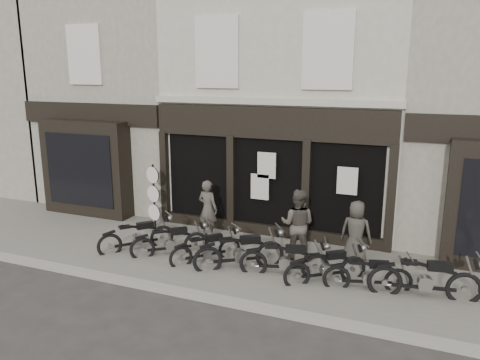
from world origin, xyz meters
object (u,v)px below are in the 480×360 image
at_px(motorcycle_0, 137,239).
at_px(motorcycle_1, 171,244).
at_px(motorcycle_7, 426,282).
at_px(man_left, 208,209).
at_px(man_right, 356,232).
at_px(advert_sign_post, 154,199).
at_px(motorcycle_2, 207,251).
at_px(motorcycle_3, 240,255).
at_px(motorcycle_5, 326,270).
at_px(motorcycle_6, 368,278).
at_px(man_centre, 298,224).
at_px(motorcycle_4, 285,263).

bearing_deg(motorcycle_0, motorcycle_1, -49.29).
bearing_deg(motorcycle_7, man_left, 155.14).
distance_m(motorcycle_0, man_right, 5.84).
bearing_deg(motorcycle_0, advert_sign_post, 58.06).
distance_m(motorcycle_2, motorcycle_3, 0.97).
distance_m(motorcycle_5, motorcycle_7, 2.14).
xyz_separation_m(motorcycle_3, motorcycle_6, (3.10, 0.00, -0.07)).
height_order(motorcycle_1, man_left, man_left).
xyz_separation_m(man_centre, advert_sign_post, (-4.80, 0.76, -0.02)).
xyz_separation_m(man_centre, man_right, (1.44, 0.32, -0.12)).
height_order(man_centre, advert_sign_post, advert_sign_post).
relative_size(motorcycle_0, motorcycle_4, 0.84).
distance_m(motorcycle_7, man_centre, 3.36).
xyz_separation_m(motorcycle_0, man_right, (5.66, 1.34, 0.52)).
bearing_deg(motorcycle_3, motorcycle_5, -34.63).
relative_size(motorcycle_0, man_left, 1.03).
bearing_deg(motorcycle_1, man_right, -22.28).
xyz_separation_m(motorcycle_1, motorcycle_5, (4.19, -0.05, -0.00)).
bearing_deg(motorcycle_4, man_left, 134.95).
bearing_deg(motorcycle_2, motorcycle_7, -48.72).
height_order(motorcycle_3, advert_sign_post, advert_sign_post).
bearing_deg(advert_sign_post, man_left, 9.44).
bearing_deg(advert_sign_post, man_right, 11.35).
bearing_deg(man_left, advert_sign_post, 3.42).
bearing_deg(motorcycle_6, motorcycle_4, 163.03).
distance_m(motorcycle_5, motorcycle_6, 0.96).
xyz_separation_m(motorcycle_2, motorcycle_4, (2.11, -0.03, 0.04)).
height_order(motorcycle_0, motorcycle_4, motorcycle_4).
bearing_deg(motorcycle_5, motorcycle_3, 143.51).
bearing_deg(motorcycle_3, motorcycle_6, -35.55).
distance_m(motorcycle_6, man_right, 1.60).
relative_size(motorcycle_2, motorcycle_3, 0.80).
bearing_deg(man_right, motorcycle_4, 47.38).
height_order(motorcycle_0, man_centre, man_centre).
xyz_separation_m(motorcycle_2, motorcycle_7, (5.25, -0.00, 0.08)).
bearing_deg(man_centre, motorcycle_2, 23.67).
bearing_deg(motorcycle_5, motorcycle_1, 141.89).
xyz_separation_m(motorcycle_6, man_centre, (-1.96, 1.09, 0.67)).
relative_size(motorcycle_4, motorcycle_5, 1.19).
bearing_deg(man_right, man_centre, 15.96).
bearing_deg(motorcycle_7, motorcycle_6, 172.95).
xyz_separation_m(motorcycle_2, motorcycle_6, (4.06, -0.06, 0.00)).
bearing_deg(motorcycle_4, motorcycle_2, 163.75).
height_order(motorcycle_2, man_right, man_right).
relative_size(motorcycle_2, advert_sign_post, 0.77).
bearing_deg(motorcycle_2, motorcycle_3, -52.41).
distance_m(motorcycle_2, man_centre, 2.44).
bearing_deg(motorcycle_2, motorcycle_4, -49.54).
relative_size(motorcycle_7, man_centre, 1.28).
xyz_separation_m(motorcycle_3, motorcycle_4, (1.15, 0.03, -0.03)).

